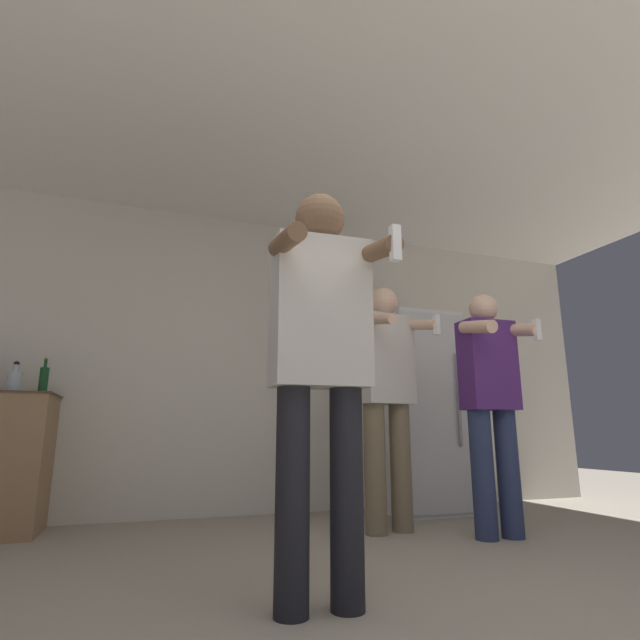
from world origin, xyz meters
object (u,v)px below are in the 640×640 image
at_px(person_man_side, 491,398).
at_px(bottle_amber_bourbon, 14,381).
at_px(bottle_red_label, 44,380).
at_px(person_woman_foreground, 321,353).
at_px(refrigerator, 416,411).
at_px(person_spectator_back, 387,391).

bearing_deg(person_man_side, bottle_amber_bourbon, 158.65).
relative_size(bottle_red_label, bottle_amber_bourbon, 1.17).
distance_m(bottle_amber_bourbon, person_woman_foreground, 2.58).
bearing_deg(person_man_side, person_woman_foreground, -150.10).
relative_size(refrigerator, person_spectator_back, 0.99).
xyz_separation_m(bottle_amber_bourbon, person_woman_foreground, (1.53, -2.07, -0.03)).
xyz_separation_m(refrigerator, bottle_amber_bourbon, (-3.13, 0.08, 0.16)).
relative_size(bottle_red_label, person_woman_foreground, 0.16).
height_order(bottle_red_label, bottle_amber_bourbon, bottle_red_label).
distance_m(bottle_red_label, person_woman_foreground, 2.47).
bearing_deg(bottle_amber_bourbon, bottle_red_label, 0.00).
bearing_deg(person_woman_foreground, person_spectator_back, 53.34).
bearing_deg(person_spectator_back, person_woman_foreground, -126.66).
bearing_deg(refrigerator, bottle_red_label, 178.43).
relative_size(bottle_red_label, person_man_side, 0.16).
bearing_deg(bottle_red_label, person_man_side, -22.56).
relative_size(person_woman_foreground, person_spectator_back, 0.99).
distance_m(bottle_amber_bourbon, person_spectator_back, 2.61).
bearing_deg(bottle_red_label, refrigerator, -1.57).
height_order(person_woman_foreground, person_spectator_back, person_spectator_back).
relative_size(person_man_side, person_spectator_back, 0.94).
distance_m(bottle_amber_bourbon, person_man_side, 3.28).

